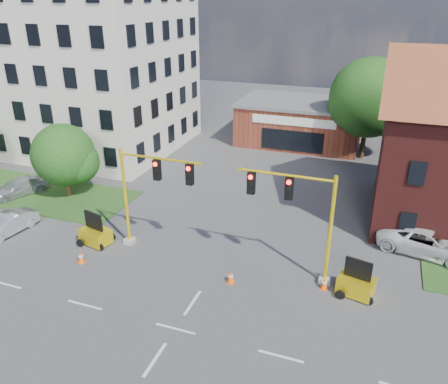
# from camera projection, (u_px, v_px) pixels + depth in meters

# --- Properties ---
(ground) EXTENTS (120.00, 120.00, 0.00)m
(ground) POSITION_uv_depth(u_px,v_px,m) (175.00, 329.00, 20.26)
(ground) COLOR #47474A
(ground) RESTS_ON ground
(grass_verge_nw) EXTENTS (22.00, 6.00, 0.08)m
(grass_verge_nw) POSITION_uv_depth(u_px,v_px,m) (4.00, 187.00, 34.98)
(grass_verge_nw) COLOR #20491B
(grass_verge_nw) RESTS_ON ground
(lane_markings) EXTENTS (60.00, 36.00, 0.01)m
(lane_markings) POSITION_uv_depth(u_px,v_px,m) (143.00, 377.00, 17.69)
(lane_markings) COLOR silver
(lane_markings) RESTS_ON ground
(office_block) EXTENTS (18.40, 15.40, 20.60)m
(office_block) POSITION_uv_depth(u_px,v_px,m) (79.00, 39.00, 40.93)
(office_block) COLOR beige
(office_block) RESTS_ON ground
(brick_shop) EXTENTS (12.40, 8.40, 4.30)m
(brick_shop) POSITION_uv_depth(u_px,v_px,m) (301.00, 122.00, 45.04)
(brick_shop) COLOR maroon
(brick_shop) RESTS_ON ground
(tree_large) EXTENTS (7.50, 7.14, 9.27)m
(tree_large) POSITION_uv_depth(u_px,v_px,m) (373.00, 101.00, 39.06)
(tree_large) COLOR #362513
(tree_large) RESTS_ON ground
(tree_nw_front) EXTENTS (4.84, 4.61, 5.66)m
(tree_nw_front) POSITION_uv_depth(u_px,v_px,m) (67.00, 157.00, 32.24)
(tree_nw_front) COLOR #362513
(tree_nw_front) RESTS_ON ground
(signal_mast_west) EXTENTS (5.30, 0.60, 6.20)m
(signal_mast_west) POSITION_uv_depth(u_px,v_px,m) (149.00, 189.00, 25.12)
(signal_mast_west) COLOR gray
(signal_mast_west) RESTS_ON ground
(signal_mast_east) EXTENTS (5.30, 0.60, 6.20)m
(signal_mast_east) POSITION_uv_depth(u_px,v_px,m) (299.00, 213.00, 22.42)
(signal_mast_east) COLOR gray
(signal_mast_east) RESTS_ON ground
(trailer_west) EXTENTS (2.04, 1.60, 2.06)m
(trailer_west) POSITION_uv_depth(u_px,v_px,m) (95.00, 234.00, 26.91)
(trailer_west) COLOR yellow
(trailer_west) RESTS_ON ground
(trailer_east) EXTENTS (1.99, 1.55, 2.01)m
(trailer_east) POSITION_uv_depth(u_px,v_px,m) (356.00, 284.00, 22.32)
(trailer_east) COLOR yellow
(trailer_east) RESTS_ON ground
(cone_a) EXTENTS (0.40, 0.40, 0.70)m
(cone_a) POSITION_uv_depth(u_px,v_px,m) (81.00, 257.00, 25.12)
(cone_a) COLOR #FE5B0D
(cone_a) RESTS_ON ground
(cone_b) EXTENTS (0.40, 0.40, 0.70)m
(cone_b) POSITION_uv_depth(u_px,v_px,m) (231.00, 277.00, 23.38)
(cone_b) COLOR #FE5B0D
(cone_b) RESTS_ON ground
(cone_c) EXTENTS (0.40, 0.40, 0.70)m
(cone_c) POSITION_uv_depth(u_px,v_px,m) (324.00, 283.00, 22.87)
(cone_c) COLOR #FE5B0D
(cone_c) RESTS_ON ground
(cone_d) EXTENTS (0.40, 0.40, 0.70)m
(cone_d) POSITION_uv_depth(u_px,v_px,m) (365.00, 272.00, 23.83)
(cone_d) COLOR #FE5B0D
(cone_d) RESTS_ON ground
(pickup_white) EXTENTS (6.14, 3.82, 1.58)m
(pickup_white) POSITION_uv_depth(u_px,v_px,m) (428.00, 241.00, 25.88)
(pickup_white) COLOR silver
(pickup_white) RESTS_ON ground
(sedan_silver_front) EXTENTS (1.90, 4.12, 1.31)m
(sedan_silver_front) POSITION_uv_depth(u_px,v_px,m) (8.00, 224.00, 28.07)
(sedan_silver_front) COLOR #B7BBC0
(sedan_silver_front) RESTS_ON ground
(sedan_silver_rear) EXTENTS (3.37, 4.74, 1.28)m
(sedan_silver_rear) POSITION_uv_depth(u_px,v_px,m) (18.00, 187.00, 33.48)
(sedan_silver_rear) COLOR #B7BBC0
(sedan_silver_rear) RESTS_ON ground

